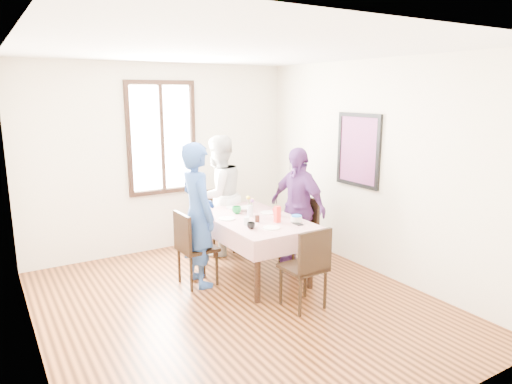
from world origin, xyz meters
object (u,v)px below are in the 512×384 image
(chair_left, at_px, (197,248))
(dining_table, at_px, (254,247))
(chair_right, at_px, (297,232))
(person_right, at_px, (297,207))
(person_far, at_px, (217,195))
(chair_far, at_px, (217,222))
(person_left, at_px, (198,215))
(chair_near, at_px, (303,267))

(chair_left, bearing_deg, dining_table, 76.74)
(dining_table, relative_size, chair_right, 1.64)
(person_right, bearing_deg, person_far, -154.38)
(chair_far, relative_size, person_right, 0.57)
(chair_far, xyz_separation_m, person_right, (0.69, -0.98, 0.34))
(dining_table, relative_size, person_right, 0.93)
(chair_left, height_order, person_left, person_left)
(chair_right, bearing_deg, chair_left, 89.54)
(chair_near, height_order, person_left, person_left)
(person_left, bearing_deg, person_right, -93.73)
(chair_left, relative_size, chair_right, 1.00)
(dining_table, xyz_separation_m, chair_right, (0.71, 0.05, 0.08))
(dining_table, xyz_separation_m, chair_far, (0.00, 1.02, 0.08))
(dining_table, bearing_deg, person_left, 168.63)
(dining_table, distance_m, person_left, 0.86)
(chair_far, relative_size, person_far, 0.53)
(dining_table, bearing_deg, person_far, 90.00)
(chair_far, distance_m, person_left, 1.20)
(dining_table, bearing_deg, chair_far, 90.00)
(chair_left, xyz_separation_m, chair_right, (1.43, -0.09, 0.00))
(person_right, bearing_deg, chair_near, -43.25)
(chair_left, bearing_deg, person_left, 87.82)
(chair_left, xyz_separation_m, person_right, (1.41, -0.09, 0.34))
(chair_far, bearing_deg, person_right, 119.04)
(chair_left, distance_m, person_left, 0.41)
(chair_far, xyz_separation_m, chair_near, (0.00, -2.05, 0.00))
(dining_table, xyz_separation_m, chair_left, (-0.71, 0.14, 0.08))
(chair_right, bearing_deg, dining_table, 97.01)
(chair_right, height_order, chair_near, same)
(chair_right, bearing_deg, person_left, 89.49)
(dining_table, height_order, person_right, person_right)
(chair_right, height_order, person_far, person_far)
(chair_left, relative_size, chair_far, 1.00)
(dining_table, height_order, person_left, person_left)
(chair_near, relative_size, person_left, 0.53)
(dining_table, distance_m, chair_left, 0.73)
(chair_left, bearing_deg, chair_right, 84.09)
(chair_right, relative_size, person_left, 0.53)
(person_far, distance_m, person_right, 1.19)
(chair_far, bearing_deg, chair_left, 44.77)
(person_left, distance_m, person_right, 1.39)
(chair_near, bearing_deg, person_far, 88.57)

